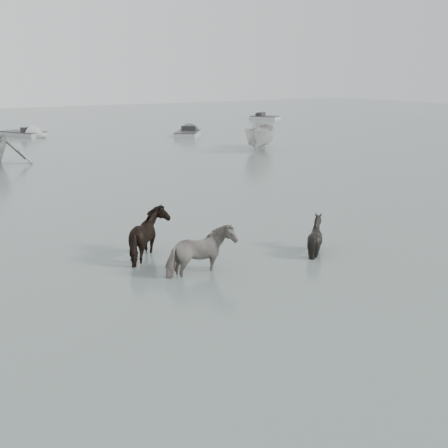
# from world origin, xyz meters

# --- Properties ---
(ground) EXTENTS (140.00, 140.00, 0.00)m
(ground) POSITION_xyz_m (0.00, 0.00, 0.00)
(ground) COLOR #4D5C58
(ground) RESTS_ON ground
(pony_pinto) EXTENTS (1.78, 0.86, 1.48)m
(pony_pinto) POSITION_xyz_m (-0.66, -0.30, 0.74)
(pony_pinto) COLOR black
(pony_pinto) RESTS_ON ground
(pony_dark) EXTENTS (1.70, 1.86, 1.56)m
(pony_dark) POSITION_xyz_m (-1.15, 1.54, 0.78)
(pony_dark) COLOR black
(pony_dark) RESTS_ON ground
(pony_black) EXTENTS (1.25, 1.12, 1.34)m
(pony_black) POSITION_xyz_m (2.94, -0.42, 0.67)
(pony_black) COLOR black
(pony_black) RESTS_ON ground
(boat_small) EXTENTS (4.38, 4.39, 1.74)m
(boat_small) POSITION_xyz_m (13.93, 17.68, 0.87)
(boat_small) COLOR #AEAEA9
(boat_small) RESTS_ON ground
(skiff_port) EXTENTS (4.03, 4.57, 0.75)m
(skiff_port) POSITION_xyz_m (13.59, 26.90, 0.38)
(skiff_port) COLOR #A1A4A1
(skiff_port) RESTS_ON ground
(skiff_mid) EXTENTS (3.74, 5.11, 0.75)m
(skiff_mid) POSITION_xyz_m (2.74, 33.53, 0.38)
(skiff_mid) COLOR #999B98
(skiff_mid) RESTS_ON ground
(skiff_star) EXTENTS (3.36, 4.20, 0.75)m
(skiff_star) POSITION_xyz_m (27.76, 36.26, 0.38)
(skiff_star) COLOR #B4B4AF
(skiff_star) RESTS_ON ground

